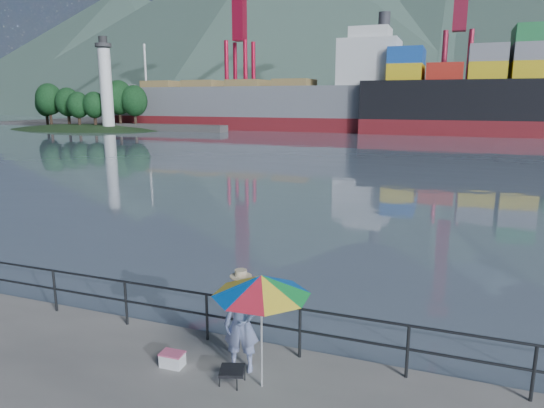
{
  "coord_description": "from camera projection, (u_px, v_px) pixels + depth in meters",
  "views": [
    {
      "loc": [
        5.49,
        -6.49,
        4.88
      ],
      "look_at": [
        0.82,
        6.0,
        2.0
      ],
      "focal_mm": 32.0,
      "sensor_mm": 36.0,
      "label": 1
    }
  ],
  "objects": [
    {
      "name": "fishing_rod",
      "position": [
        252.0,
        343.0,
        9.92
      ],
      "size": [
        0.22,
        1.69,
        1.2
      ],
      "primitive_type": "cylinder",
      "rotation": [
        0.96,
        0.0,
        -0.12
      ],
      "color": "black",
      "rests_on": "ground"
    },
    {
      "name": "harbor_water",
      "position": [
        433.0,
        118.0,
        127.89
      ],
      "size": [
        500.0,
        280.0,
        0.0
      ],
      "primitive_type": "cube",
      "color": "slate",
      "rests_on": "ground"
    },
    {
      "name": "guardrail",
      "position": [
        165.0,
        309.0,
        10.3
      ],
      "size": [
        22.0,
        0.06,
        1.03
      ],
      "color": "#2D3033",
      "rests_on": "ground"
    },
    {
      "name": "beach_umbrella",
      "position": [
        261.0,
        285.0,
        8.03
      ],
      "size": [
        2.23,
        2.23,
        2.05
      ],
      "color": "white",
      "rests_on": "ground"
    },
    {
      "name": "cooler_bag",
      "position": [
        172.0,
        360.0,
        9.04
      ],
      "size": [
        0.43,
        0.3,
        0.24
      ],
      "primitive_type": "cube",
      "rotation": [
        0.0,
        0.0,
        0.04
      ],
      "color": "silver",
      "rests_on": "ground"
    },
    {
      "name": "lighthouse_islet",
      "position": [
        85.0,
        127.0,
        84.35
      ],
      "size": [
        48.0,
        26.4,
        19.2
      ],
      "color": "#263F1E",
      "rests_on": "ground"
    },
    {
      "name": "far_dock",
      "position": [
        480.0,
        126.0,
        90.6
      ],
      "size": [
        200.0,
        40.0,
        0.4
      ],
      "primitive_type": "cube",
      "color": "#514F4C",
      "rests_on": "ground"
    },
    {
      "name": "fisherman",
      "position": [
        242.0,
        324.0,
        8.78
      ],
      "size": [
        0.74,
        0.57,
        1.79
      ],
      "primitive_type": "imported",
      "rotation": [
        0.0,
        0.0,
        0.24
      ],
      "color": "#384E9B",
      "rests_on": "ground"
    },
    {
      "name": "bulk_carrier",
      "position": [
        274.0,
        104.0,
        83.38
      ],
      "size": [
        56.57,
        9.79,
        14.5
      ],
      "color": "maroon",
      "rests_on": "ground"
    },
    {
      "name": "folding_stool",
      "position": [
        232.0,
        376.0,
        8.48
      ],
      "size": [
        0.53,
        0.53,
        0.28
      ],
      "color": "black",
      "rests_on": "ground"
    }
  ]
}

